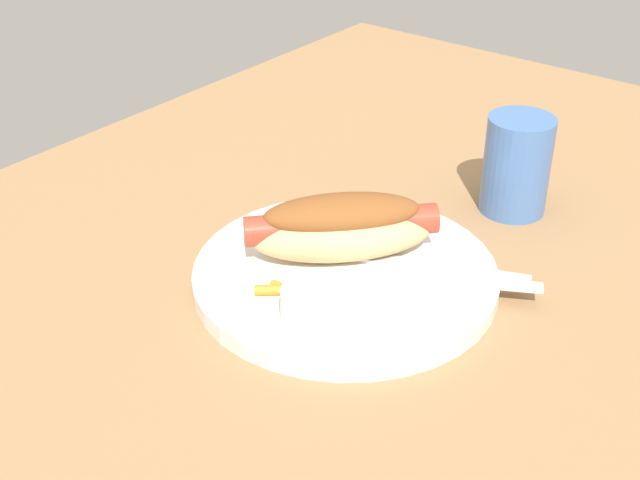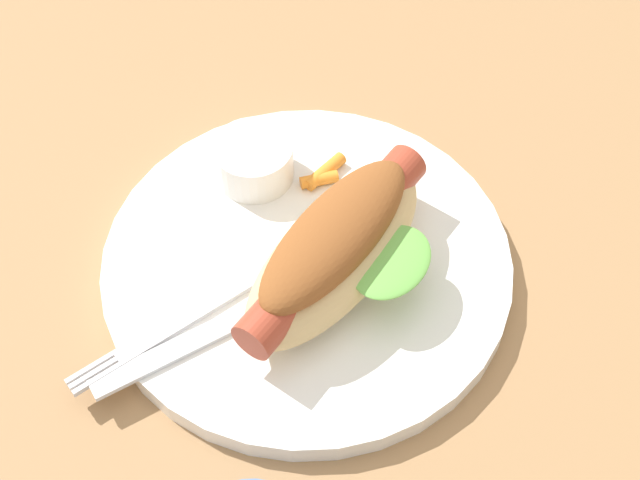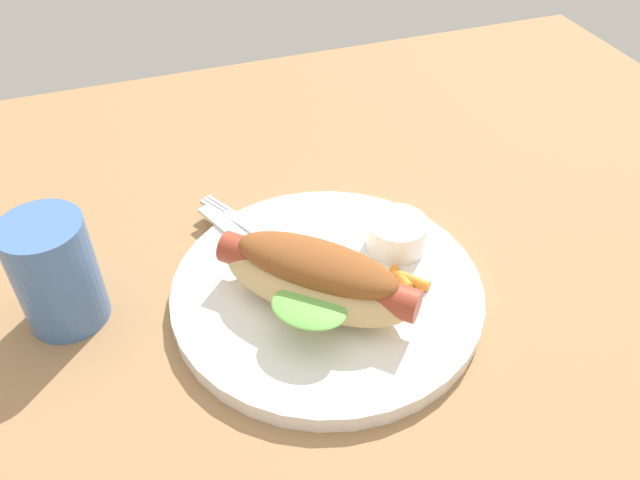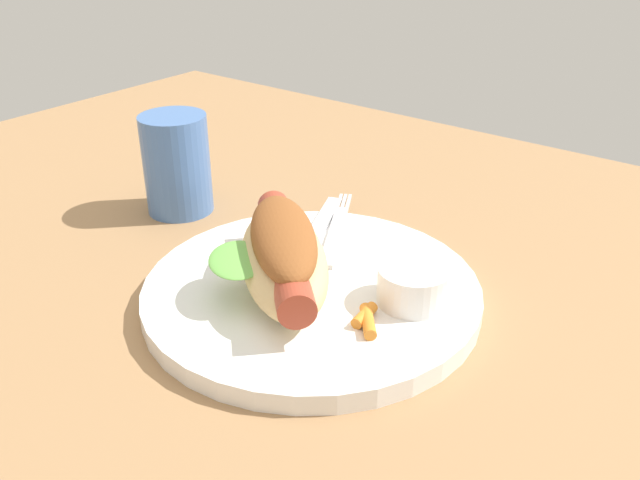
{
  "view_description": "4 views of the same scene",
  "coord_description": "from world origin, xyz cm",
  "px_view_note": "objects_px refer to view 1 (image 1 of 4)",
  "views": [
    {
      "loc": [
        53.5,
        34.96,
        42.2
      ],
      "look_at": [
        5.13,
        -2.84,
        4.9
      ],
      "focal_mm": 47.79,
      "sensor_mm": 36.0,
      "label": 1
    },
    {
      "loc": [
        -32.42,
        2.61,
        52.35
      ],
      "look_at": [
        2.54,
        -2.32,
        4.39
      ],
      "focal_mm": 53.83,
      "sensor_mm": 36.0,
      "label": 2
    },
    {
      "loc": [
        -10.18,
        -37.87,
        40.71
      ],
      "look_at": [
        2.88,
        -0.65,
        6.08
      ],
      "focal_mm": 36.02,
      "sensor_mm": 36.0,
      "label": 3
    },
    {
      "loc": [
        31.4,
        -37.19,
        29.52
      ],
      "look_at": [
        4.85,
        -2.62,
        6.47
      ],
      "focal_mm": 37.83,
      "sensor_mm": 36.0,
      "label": 4
    }
  ],
  "objects_px": {
    "plate": "(345,276)",
    "knife": "(438,268)",
    "sauce_ramekin": "(315,306)",
    "drinking_cup": "(517,165)",
    "fork": "(452,280)",
    "carrot_garnish": "(279,290)",
    "hot_dog": "(341,226)"
  },
  "relations": [
    {
      "from": "plate",
      "to": "hot_dog",
      "type": "distance_m",
      "value": 0.04
    },
    {
      "from": "sauce_ramekin",
      "to": "drinking_cup",
      "type": "height_order",
      "value": "drinking_cup"
    },
    {
      "from": "knife",
      "to": "hot_dog",
      "type": "bearing_deg",
      "value": 179.21
    },
    {
      "from": "fork",
      "to": "drinking_cup",
      "type": "relative_size",
      "value": 1.33
    },
    {
      "from": "plate",
      "to": "sauce_ramekin",
      "type": "distance_m",
      "value": 0.08
    },
    {
      "from": "sauce_ramekin",
      "to": "carrot_garnish",
      "type": "bearing_deg",
      "value": -103.1
    },
    {
      "from": "hot_dog",
      "to": "knife",
      "type": "distance_m",
      "value": 0.09
    },
    {
      "from": "plate",
      "to": "knife",
      "type": "height_order",
      "value": "knife"
    },
    {
      "from": "fork",
      "to": "plate",
      "type": "bearing_deg",
      "value": 175.23
    },
    {
      "from": "hot_dog",
      "to": "fork",
      "type": "distance_m",
      "value": 0.11
    },
    {
      "from": "hot_dog",
      "to": "carrot_garnish",
      "type": "xyz_separation_m",
      "value": [
        0.08,
        -0.0,
        -0.03
      ]
    },
    {
      "from": "plate",
      "to": "carrot_garnish",
      "type": "xyz_separation_m",
      "value": [
        0.07,
        -0.02,
        0.01
      ]
    },
    {
      "from": "fork",
      "to": "knife",
      "type": "xyz_separation_m",
      "value": [
        -0.01,
        -0.02,
        -0.0
      ]
    },
    {
      "from": "plate",
      "to": "knife",
      "type": "distance_m",
      "value": 0.08
    },
    {
      "from": "sauce_ramekin",
      "to": "fork",
      "type": "bearing_deg",
      "value": 152.91
    },
    {
      "from": "hot_dog",
      "to": "sauce_ramekin",
      "type": "distance_m",
      "value": 0.1
    },
    {
      "from": "knife",
      "to": "carrot_garnish",
      "type": "xyz_separation_m",
      "value": [
        0.11,
        -0.08,
        0.0
      ]
    },
    {
      "from": "plate",
      "to": "drinking_cup",
      "type": "xyz_separation_m",
      "value": [
        -0.21,
        0.05,
        0.04
      ]
    },
    {
      "from": "plate",
      "to": "carrot_garnish",
      "type": "height_order",
      "value": "carrot_garnish"
    },
    {
      "from": "plate",
      "to": "drinking_cup",
      "type": "relative_size",
      "value": 2.68
    },
    {
      "from": "plate",
      "to": "drinking_cup",
      "type": "distance_m",
      "value": 0.22
    },
    {
      "from": "plate",
      "to": "sauce_ramekin",
      "type": "bearing_deg",
      "value": 19.06
    },
    {
      "from": "drinking_cup",
      "to": "plate",
      "type": "bearing_deg",
      "value": -14.07
    },
    {
      "from": "sauce_ramekin",
      "to": "fork",
      "type": "height_order",
      "value": "sauce_ramekin"
    },
    {
      "from": "fork",
      "to": "hot_dog",
      "type": "bearing_deg",
      "value": 163.85
    },
    {
      "from": "fork",
      "to": "carrot_garnish",
      "type": "xyz_separation_m",
      "value": [
        0.1,
        -0.1,
        0.0
      ]
    },
    {
      "from": "sauce_ramekin",
      "to": "carrot_garnish",
      "type": "height_order",
      "value": "sauce_ramekin"
    },
    {
      "from": "plate",
      "to": "carrot_garnish",
      "type": "distance_m",
      "value": 0.07
    },
    {
      "from": "hot_dog",
      "to": "knife",
      "type": "height_order",
      "value": "hot_dog"
    },
    {
      "from": "sauce_ramekin",
      "to": "drinking_cup",
      "type": "distance_m",
      "value": 0.29
    },
    {
      "from": "plate",
      "to": "fork",
      "type": "distance_m",
      "value": 0.09
    },
    {
      "from": "sauce_ramekin",
      "to": "knife",
      "type": "relative_size",
      "value": 0.34
    }
  ]
}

